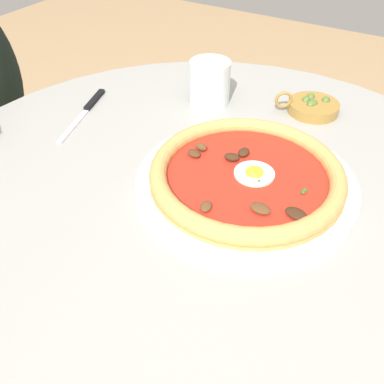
{
  "coord_description": "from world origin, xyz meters",
  "views": [
    {
      "loc": [
        0.43,
        0.23,
        1.16
      ],
      "look_at": [
        0.0,
        -0.03,
        0.73
      ],
      "focal_mm": 39.74,
      "sensor_mm": 36.0,
      "label": 1
    }
  ],
  "objects_px": {
    "water_glass": "(210,85)",
    "olive_pan": "(312,106)",
    "dining_table": "(208,262)",
    "pizza_on_plate": "(246,176)",
    "steak_knife": "(89,107)"
  },
  "relations": [
    {
      "from": "water_glass",
      "to": "olive_pan",
      "type": "bearing_deg",
      "value": 109.66
    },
    {
      "from": "dining_table",
      "to": "pizza_on_plate",
      "type": "relative_size",
      "value": 2.88
    },
    {
      "from": "steak_knife",
      "to": "olive_pan",
      "type": "height_order",
      "value": "olive_pan"
    },
    {
      "from": "olive_pan",
      "to": "dining_table",
      "type": "bearing_deg",
      "value": -8.75
    },
    {
      "from": "pizza_on_plate",
      "to": "water_glass",
      "type": "bearing_deg",
      "value": -138.72
    },
    {
      "from": "water_glass",
      "to": "steak_knife",
      "type": "distance_m",
      "value": 0.24
    },
    {
      "from": "pizza_on_plate",
      "to": "olive_pan",
      "type": "xyz_separation_m",
      "value": [
        -0.27,
        0.01,
        -0.01
      ]
    },
    {
      "from": "pizza_on_plate",
      "to": "olive_pan",
      "type": "relative_size",
      "value": 3.04
    },
    {
      "from": "water_glass",
      "to": "steak_knife",
      "type": "bearing_deg",
      "value": -52.65
    },
    {
      "from": "pizza_on_plate",
      "to": "water_glass",
      "type": "relative_size",
      "value": 4.02
    },
    {
      "from": "water_glass",
      "to": "steak_knife",
      "type": "height_order",
      "value": "water_glass"
    },
    {
      "from": "dining_table",
      "to": "water_glass",
      "type": "distance_m",
      "value": 0.35
    },
    {
      "from": "steak_knife",
      "to": "olive_pan",
      "type": "bearing_deg",
      "value": 119.26
    },
    {
      "from": "pizza_on_plate",
      "to": "water_glass",
      "type": "height_order",
      "value": "water_glass"
    },
    {
      "from": "pizza_on_plate",
      "to": "steak_knife",
      "type": "height_order",
      "value": "pizza_on_plate"
    }
  ]
}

